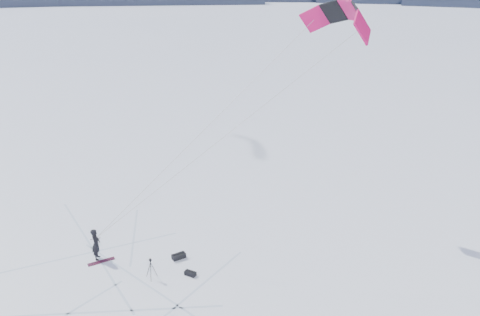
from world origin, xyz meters
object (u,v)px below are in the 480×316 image
object	(u,v)px
snowkiter	(98,258)
gear_bag_a	(179,256)
gear_bag_b	(190,273)
snowboard	(101,261)
tripod	(151,266)

from	to	relation	value
snowkiter	gear_bag_a	world-z (taller)	snowkiter
snowkiter	gear_bag_b	world-z (taller)	snowkiter
snowkiter	snowboard	world-z (taller)	snowkiter
gear_bag_b	tripod	bearing A→B (deg)	-146.45
snowboard	gear_bag_a	world-z (taller)	gear_bag_a
snowkiter	snowboard	size ratio (longest dim) A/B	1.25
snowkiter	tripod	world-z (taller)	tripod
snowkiter	snowboard	bearing A→B (deg)	-147.27
tripod	gear_bag_a	world-z (taller)	tripod
tripod	gear_bag_b	size ratio (longest dim) A/B	1.78
gear_bag_b	gear_bag_a	bearing A→B (deg)	143.68
snowkiter	tripod	xyz separation A→B (m)	(2.76, -2.74, 0.76)
gear_bag_a	snowboard	bearing A→B (deg)	152.26
tripod	gear_bag_b	xyz separation A→B (m)	(2.03, -0.34, -0.63)
tripod	gear_bag_a	size ratio (longest dim) A/B	1.40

